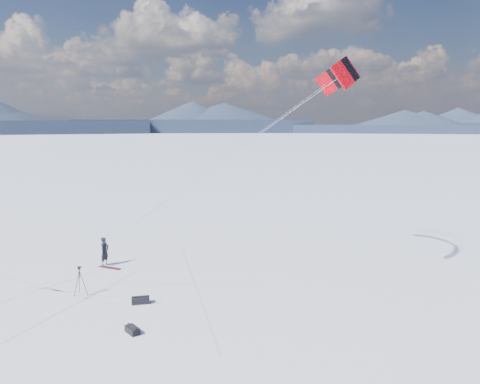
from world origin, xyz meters
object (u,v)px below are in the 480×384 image
at_px(snowkiter, 105,265).
at_px(tripod, 80,277).
at_px(gear_bag_a, 141,300).
at_px(snowboard, 110,268).
at_px(gear_bag_b, 132,330).

height_order(snowkiter, tripod, tripod).
relative_size(tripod, gear_bag_a, 1.62).
height_order(snowkiter, gear_bag_a, snowkiter).
xyz_separation_m(snowboard, gear_bag_a, (4.43, -3.79, 0.14)).
relative_size(snowboard, gear_bag_a, 1.64).
distance_m(tripod, gear_bag_a, 3.30).
bearing_deg(snowkiter, snowboard, -121.58).
bearing_deg(gear_bag_b, gear_bag_a, 146.25).
height_order(snowkiter, snowboard, snowkiter).
bearing_deg(tripod, gear_bag_a, -15.75).
bearing_deg(gear_bag_a, gear_bag_b, -96.94).
distance_m(snowkiter, snowboard, 0.66).
distance_m(snowkiter, gear_bag_a, 6.49).
height_order(snowboard, gear_bag_b, gear_bag_b).
relative_size(snowboard, tripod, 1.02).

